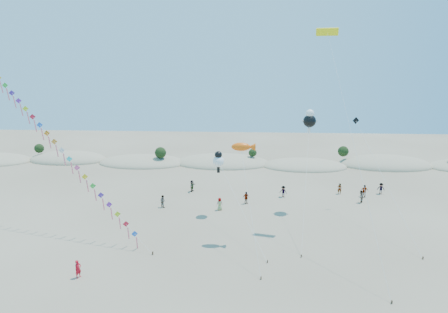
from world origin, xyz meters
TOP-DOWN VIEW (x-y plane):
  - ground at (0.00, 0.00)m, footprint 160.00×160.00m
  - dune_ridge at (1.06, 45.14)m, footprint 145.30×11.49m
  - kite_train at (-17.50, 14.44)m, footprint 23.74×11.61m
  - fish_kite at (4.34, 12.72)m, footprint 3.19×8.91m
  - cartoon_kite_low at (1.09, 19.83)m, footprint 6.61×13.25m
  - cartoon_kite_high at (12.90, 22.50)m, footprint 3.48×14.74m
  - parafoil_kite at (13.64, 17.90)m, footprint 4.67×17.40m
  - dark_kite at (20.47, 19.66)m, footprint 4.00×15.56m
  - flyer_foreground at (-10.92, 3.69)m, footprint 0.67×0.76m
  - beachgoers at (9.71, 25.86)m, footprint 33.38×8.81m

SIDE VIEW (x-z plane):
  - ground at x=0.00m, z-range 0.00..0.00m
  - dune_ridge at x=1.06m, z-range -2.67..2.90m
  - flyer_foreground at x=-10.92m, z-range 0.00..1.75m
  - beachgoers at x=9.71m, z-range -0.06..1.83m
  - cartoon_kite_low at x=1.09m, z-range 3.07..11.61m
  - dark_kite at x=20.47m, z-range 2.09..14.56m
  - kite_train at x=-17.50m, z-range 0.36..20.64m
  - fish_kite at x=4.34m, z-range 5.11..16.31m
  - cartoon_kite_high at x=12.90m, z-range 5.47..19.16m
  - parafoil_kite at x=13.64m, z-range 10.83..34.22m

